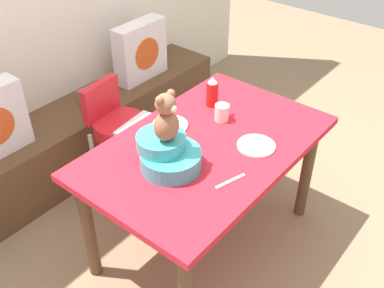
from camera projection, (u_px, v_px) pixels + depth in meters
The scene contains 13 objects.
ground_plane at pixel (204, 239), 2.83m from camera, with size 8.00×8.00×0.00m, color #8C7256.
window_bench at pixel (76, 139), 3.30m from camera, with size 2.60×0.44×0.46m, color brown.
pillow_floral_right at pixel (140, 51), 3.44m from camera, with size 0.44×0.15×0.44m.
book_stack at pixel (95, 94), 3.27m from camera, with size 0.20×0.14×0.09m, color #8D6E60.
dining_table at pixel (206, 159), 2.46m from camera, with size 1.35×0.86×0.74m.
highchair at pixel (118, 125), 2.93m from camera, with size 0.35×0.48×0.79m.
infant_seat_teal at pixel (168, 154), 2.21m from camera, with size 0.30×0.33×0.16m.
teddy_bear at pixel (166, 118), 2.08m from camera, with size 0.13×0.12×0.25m.
ketchup_bottle at pixel (212, 92), 2.65m from camera, with size 0.07×0.07×0.18m.
coffee_mug at pixel (222, 112), 2.55m from camera, with size 0.12×0.08×0.09m.
dinner_plate_near at pixel (170, 125), 2.52m from camera, with size 0.20×0.20×0.01m, color white.
dinner_plate_far at pixel (256, 146), 2.37m from camera, with size 0.20×0.20×0.01m, color white.
table_fork at pixel (230, 181), 2.15m from camera, with size 0.02×0.17×0.01m, color silver.
Camera 1 is at (-1.54, -1.16, 2.16)m, focal length 42.78 mm.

